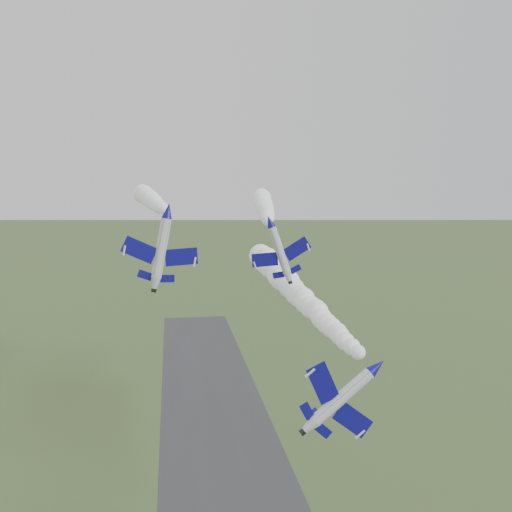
{
  "coord_description": "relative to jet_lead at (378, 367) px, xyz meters",
  "views": [
    {
      "loc": [
        -9.26,
        -64.87,
        50.14
      ],
      "look_at": [
        3.39,
        18.76,
        40.51
      ],
      "focal_mm": 40.0,
      "sensor_mm": 36.0,
      "label": 1
    }
  ],
  "objects": [
    {
      "name": "smoke_trail_jet_pair_left",
      "position": [
        -26.46,
        66.6,
        17.48
      ],
      "size": [
        11.49,
        67.31,
        4.44
      ],
      "primitive_type": null,
      "rotation": [
        0.0,
        0.0,
        0.11
      ],
      "color": "white"
    },
    {
      "name": "jet_lead",
      "position": [
        0.0,
        0.0,
        0.0
      ],
      "size": [
        6.49,
        12.23,
        7.98
      ],
      "rotation": [
        0.0,
        0.9,
        0.07
      ],
      "color": "silver"
    },
    {
      "name": "runway",
      "position": [
        -13.13,
        36.57,
        -30.9
      ],
      "size": [
        24.0,
        260.0,
        0.04
      ],
      "primitive_type": "cube",
      "color": "#303133",
      "rests_on": "ground"
    },
    {
      "name": "smoke_trail_jet_pair_right",
      "position": [
        -2.75,
        60.27,
        16.11
      ],
      "size": [
        11.32,
        59.06,
        4.46
      ],
      "primitive_type": null,
      "rotation": [
        0.0,
        0.0,
        -0.12
      ],
      "color": "white"
    },
    {
      "name": "smoke_trail_jet_lead",
      "position": [
        -1.54,
        34.97,
        2.48
      ],
      "size": [
        9.63,
        64.51,
        5.16
      ],
      "primitive_type": null,
      "rotation": [
        0.0,
        0.0,
        0.07
      ],
      "color": "white"
    },
    {
      "name": "jet_pair_left",
      "position": [
        -22.62,
        29.25,
        16.33
      ],
      "size": [
        11.47,
        13.9,
        3.89
      ],
      "rotation": [
        0.0,
        0.19,
        0.11
      ],
      "color": "silver"
    },
    {
      "name": "jet_pair_right",
      "position": [
        -7.14,
        28.31,
        14.6
      ],
      "size": [
        9.03,
        11.31,
        3.69
      ],
      "rotation": [
        0.0,
        -0.33,
        -0.12
      ],
      "color": "silver"
    }
  ]
}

